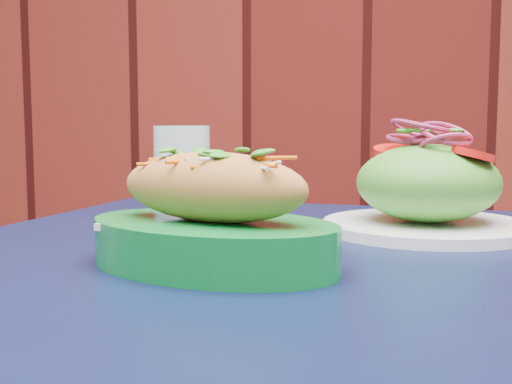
# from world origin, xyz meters

# --- Properties ---
(cafe_table) EXTENTS (0.91, 0.91, 0.75)m
(cafe_table) POSITION_xyz_m (0.33, 1.41, 0.66)
(cafe_table) COLOR black
(cafe_table) RESTS_ON ground
(banh_mi_basket) EXTENTS (0.27, 0.22, 0.11)m
(banh_mi_basket) POSITION_xyz_m (0.25, 1.36, 0.79)
(banh_mi_basket) COLOR #0A7329
(banh_mi_basket) RESTS_ON cafe_table
(salad_plate) EXTENTS (0.24, 0.24, 0.13)m
(salad_plate) POSITION_xyz_m (0.45, 1.57, 0.80)
(salad_plate) COLOR white
(salad_plate) RESTS_ON cafe_table
(water_glass) EXTENTS (0.07, 0.07, 0.12)m
(water_glass) POSITION_xyz_m (0.14, 1.65, 0.81)
(water_glass) COLOR silver
(water_glass) RESTS_ON cafe_table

